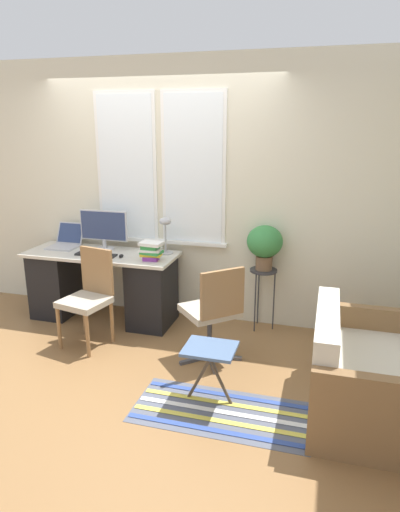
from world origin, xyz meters
name	(u,v)px	position (x,y,z in m)	size (l,w,h in m)	color
ground_plane	(141,336)	(0.00, 0.00, 0.00)	(14.00, 14.00, 0.00)	olive
wall_back_with_window	(162,191)	(0.00, 0.68, 1.36)	(9.00, 0.12, 2.70)	beige
desk	(103,284)	(-0.56, 0.30, 0.39)	(1.61, 0.60, 0.74)	beige
laptop	(66,242)	(-1.05, 0.42, 0.79)	(0.31, 0.35, 0.24)	#B7B7BC
monitor	(104,229)	(-0.58, 0.44, 0.97)	(0.54, 0.20, 0.42)	silver
keyboard	(96,255)	(-0.56, 0.19, 0.75)	(0.43, 0.12, 0.02)	black
mouse	(121,256)	(-0.28, 0.20, 0.76)	(0.04, 0.07, 0.03)	black
desk_lamp	(165,228)	(0.11, 0.47, 1.01)	(0.15, 0.15, 0.38)	#ADADB2
book_stack	(151,250)	(0.05, 0.20, 0.85)	(0.24, 0.20, 0.19)	purple
desk_chair_wooden	(89,295)	(-0.41, -0.25, 0.49)	(0.47, 0.48, 0.92)	olive
office_chair_swivel	(213,310)	(0.81, -0.28, 0.49)	(0.61, 0.61, 0.90)	#47474C
couch_loveseat	(363,378)	(2.04, -0.69, 0.27)	(0.80, 1.22, 0.76)	silver
plant_stand	(263,276)	(1.12, 0.53, 0.57)	(0.27, 0.27, 0.64)	#333338
potted_plant	(265,243)	(1.12, 0.53, 0.91)	(0.35, 0.35, 0.45)	brown
floor_rug_striped	(222,412)	(1.07, -1.00, 0.00)	(1.31, 0.60, 0.01)	#565B6B
folding_stool	(210,353)	(0.94, -0.88, 0.41)	(0.38, 0.32, 0.46)	slate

